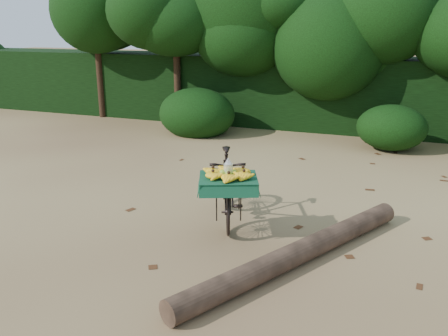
% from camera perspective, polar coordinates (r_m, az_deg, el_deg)
% --- Properties ---
extents(ground, '(80.00, 80.00, 0.00)m').
position_cam_1_polar(ground, '(6.86, 5.08, -5.33)').
color(ground, tan).
rests_on(ground, ground).
extents(vendor_bicycle, '(1.17, 1.79, 0.98)m').
position_cam_1_polar(vendor_bicycle, '(6.38, 0.35, -2.18)').
color(vendor_bicycle, black).
rests_on(vendor_bicycle, ground).
extents(fallen_log, '(1.92, 3.31, 0.26)m').
position_cam_1_polar(fallen_log, '(5.48, 9.07, -9.98)').
color(fallen_log, brown).
rests_on(fallen_log, ground).
extents(hedge_backdrop, '(26.00, 1.80, 1.80)m').
position_cam_1_polar(hedge_backdrop, '(12.65, 13.19, 8.79)').
color(hedge_backdrop, black).
rests_on(hedge_backdrop, ground).
extents(tree_row, '(14.50, 2.00, 4.00)m').
position_cam_1_polar(tree_row, '(11.87, 9.79, 13.82)').
color(tree_row, black).
rests_on(tree_row, ground).
extents(bush_clumps, '(8.80, 1.70, 0.90)m').
position_cam_1_polar(bush_clumps, '(10.71, 14.14, 4.87)').
color(bush_clumps, black).
rests_on(bush_clumps, ground).
extents(leaf_litter, '(7.00, 7.30, 0.01)m').
position_cam_1_polar(leaf_litter, '(7.44, 6.46, -3.51)').
color(leaf_litter, '#492813').
rests_on(leaf_litter, ground).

